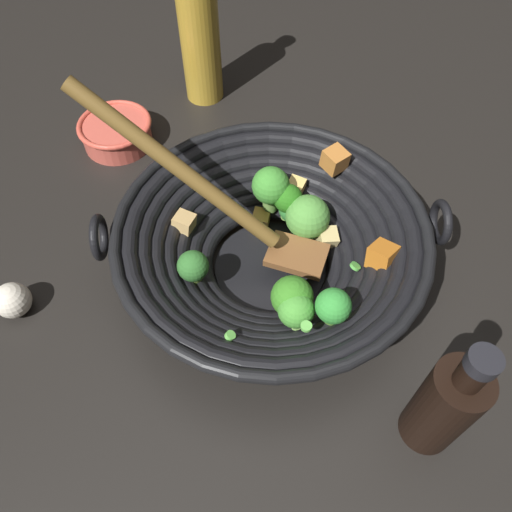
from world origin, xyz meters
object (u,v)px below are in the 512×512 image
at_px(wok, 272,243).
at_px(cooking_oil_bottle, 200,37).
at_px(prep_bowl, 116,132).
at_px(garlic_bulb, 13,300).
at_px(soy_sauce_bottle, 445,405).

relative_size(wok, cooking_oil_bottle, 1.66).
xyz_separation_m(prep_bowl, garlic_bulb, (0.02, 0.31, -0.00)).
distance_m(soy_sauce_bottle, garlic_bulb, 0.49).
bearing_deg(garlic_bulb, cooking_oil_bottle, -104.77).
bearing_deg(prep_bowl, soy_sauce_bottle, 142.41).
bearing_deg(soy_sauce_bottle, wok, -41.01).
relative_size(wok, garlic_bulb, 9.88).
bearing_deg(prep_bowl, wok, 145.02).
relative_size(prep_bowl, garlic_bulb, 2.59).
xyz_separation_m(cooking_oil_bottle, prep_bowl, (0.10, 0.14, -0.08)).
bearing_deg(cooking_oil_bottle, prep_bowl, 54.40).
bearing_deg(soy_sauce_bottle, garlic_bulb, -6.22).
xyz_separation_m(wok, prep_bowl, (0.27, -0.19, -0.04)).
bearing_deg(prep_bowl, garlic_bulb, 86.96).
distance_m(wok, prep_bowl, 0.33).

